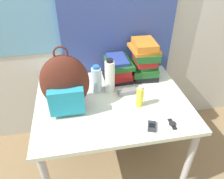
{
  "coord_description": "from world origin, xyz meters",
  "views": [
    {
      "loc": [
        -0.24,
        -0.82,
        1.72
      ],
      "look_at": [
        0.0,
        0.43,
        0.8
      ],
      "focal_mm": 35.0,
      "sensor_mm": 36.0,
      "label": 1
    }
  ],
  "objects_px": {
    "cell_phone": "(152,126)",
    "sports_bottle": "(110,77)",
    "book_stack_center": "(144,60)",
    "sunglasses_case": "(128,92)",
    "book_stack_left": "(118,69)",
    "sunscreen_bottle": "(140,97)",
    "water_bottle": "(97,80)",
    "backpack": "(65,84)",
    "wristwatch": "(172,124)"
  },
  "relations": [
    {
      "from": "cell_phone",
      "to": "sports_bottle",
      "type": "bearing_deg",
      "value": 113.87
    },
    {
      "from": "book_stack_center",
      "to": "sunglasses_case",
      "type": "distance_m",
      "value": 0.33
    },
    {
      "from": "book_stack_left",
      "to": "sunscreen_bottle",
      "type": "distance_m",
      "value": 0.38
    },
    {
      "from": "book_stack_left",
      "to": "sunglasses_case",
      "type": "xyz_separation_m",
      "value": [
        0.03,
        -0.22,
        -0.08
      ]
    },
    {
      "from": "cell_phone",
      "to": "water_bottle",
      "type": "bearing_deg",
      "value": 122.72
    },
    {
      "from": "backpack",
      "to": "sunscreen_bottle",
      "type": "bearing_deg",
      "value": -8.52
    },
    {
      "from": "backpack",
      "to": "sports_bottle",
      "type": "height_order",
      "value": "backpack"
    },
    {
      "from": "book_stack_left",
      "to": "sunscreen_bottle",
      "type": "relative_size",
      "value": 1.67
    },
    {
      "from": "backpack",
      "to": "sports_bottle",
      "type": "distance_m",
      "value": 0.36
    },
    {
      "from": "backpack",
      "to": "sunglasses_case",
      "type": "height_order",
      "value": "backpack"
    },
    {
      "from": "sports_bottle",
      "to": "sunscreen_bottle",
      "type": "relative_size",
      "value": 1.67
    },
    {
      "from": "water_bottle",
      "to": "sunglasses_case",
      "type": "relative_size",
      "value": 1.47
    },
    {
      "from": "sunglasses_case",
      "to": "wristwatch",
      "type": "xyz_separation_m",
      "value": [
        0.21,
        -0.38,
        -0.01
      ]
    },
    {
      "from": "sports_bottle",
      "to": "cell_phone",
      "type": "bearing_deg",
      "value": -66.13
    },
    {
      "from": "book_stack_left",
      "to": "sunscreen_bottle",
      "type": "bearing_deg",
      "value": -78.65
    },
    {
      "from": "sunscreen_bottle",
      "to": "backpack",
      "type": "bearing_deg",
      "value": 171.48
    },
    {
      "from": "backpack",
      "to": "sunglasses_case",
      "type": "relative_size",
      "value": 3.04
    },
    {
      "from": "book_stack_left",
      "to": "sunscreen_bottle",
      "type": "height_order",
      "value": "book_stack_left"
    },
    {
      "from": "book_stack_center",
      "to": "sports_bottle",
      "type": "xyz_separation_m",
      "value": [
        -0.32,
        -0.16,
        -0.02
      ]
    },
    {
      "from": "sports_bottle",
      "to": "cell_phone",
      "type": "xyz_separation_m",
      "value": [
        0.2,
        -0.44,
        -0.13
      ]
    },
    {
      "from": "book_stack_center",
      "to": "cell_phone",
      "type": "distance_m",
      "value": 0.64
    },
    {
      "from": "book_stack_center",
      "to": "wristwatch",
      "type": "xyz_separation_m",
      "value": [
        0.01,
        -0.61,
        -0.15
      ]
    },
    {
      "from": "backpack",
      "to": "water_bottle",
      "type": "height_order",
      "value": "backpack"
    },
    {
      "from": "book_stack_left",
      "to": "cell_phone",
      "type": "xyz_separation_m",
      "value": [
        0.09,
        -0.6,
        -0.09
      ]
    },
    {
      "from": "cell_phone",
      "to": "wristwatch",
      "type": "xyz_separation_m",
      "value": [
        0.14,
        0.0,
        -0.0
      ]
    },
    {
      "from": "sports_bottle",
      "to": "wristwatch",
      "type": "xyz_separation_m",
      "value": [
        0.34,
        -0.44,
        -0.13
      ]
    },
    {
      "from": "cell_phone",
      "to": "sunglasses_case",
      "type": "distance_m",
      "value": 0.39
    },
    {
      "from": "book_stack_left",
      "to": "sports_bottle",
      "type": "distance_m",
      "value": 0.2
    },
    {
      "from": "water_bottle",
      "to": "cell_phone",
      "type": "height_order",
      "value": "water_bottle"
    },
    {
      "from": "book_stack_left",
      "to": "book_stack_center",
      "type": "bearing_deg",
      "value": 0.39
    },
    {
      "from": "sunglasses_case",
      "to": "book_stack_center",
      "type": "bearing_deg",
      "value": 49.19
    },
    {
      "from": "backpack",
      "to": "book_stack_center",
      "type": "distance_m",
      "value": 0.72
    },
    {
      "from": "book_stack_left",
      "to": "cell_phone",
      "type": "distance_m",
      "value": 0.62
    },
    {
      "from": "backpack",
      "to": "water_bottle",
      "type": "xyz_separation_m",
      "value": [
        0.23,
        0.16,
        -0.09
      ]
    },
    {
      "from": "cell_phone",
      "to": "wristwatch",
      "type": "relative_size",
      "value": 1.01
    },
    {
      "from": "water_bottle",
      "to": "sunglasses_case",
      "type": "distance_m",
      "value": 0.26
    },
    {
      "from": "water_bottle",
      "to": "cell_phone",
      "type": "bearing_deg",
      "value": -57.28
    },
    {
      "from": "sunglasses_case",
      "to": "water_bottle",
      "type": "bearing_deg",
      "value": 161.27
    },
    {
      "from": "water_bottle",
      "to": "sunglasses_case",
      "type": "height_order",
      "value": "water_bottle"
    },
    {
      "from": "book_stack_left",
      "to": "book_stack_center",
      "type": "relative_size",
      "value": 0.86
    },
    {
      "from": "water_bottle",
      "to": "sports_bottle",
      "type": "xyz_separation_m",
      "value": [
        0.1,
        -0.02,
        0.03
      ]
    },
    {
      "from": "backpack",
      "to": "cell_phone",
      "type": "distance_m",
      "value": 0.63
    },
    {
      "from": "sports_bottle",
      "to": "cell_phone",
      "type": "distance_m",
      "value": 0.5
    },
    {
      "from": "book_stack_left",
      "to": "sunglasses_case",
      "type": "relative_size",
      "value": 1.83
    },
    {
      "from": "book_stack_left",
      "to": "sports_bottle",
      "type": "relative_size",
      "value": 1.0
    },
    {
      "from": "sunscreen_bottle",
      "to": "sports_bottle",
      "type": "bearing_deg",
      "value": 129.69
    },
    {
      "from": "book_stack_center",
      "to": "cell_phone",
      "type": "relative_size",
      "value": 3.2
    },
    {
      "from": "sports_bottle",
      "to": "sunglasses_case",
      "type": "relative_size",
      "value": 1.83
    },
    {
      "from": "book_stack_center",
      "to": "sports_bottle",
      "type": "distance_m",
      "value": 0.36
    },
    {
      "from": "sunglasses_case",
      "to": "backpack",
      "type": "bearing_deg",
      "value": -170.2
    }
  ]
}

